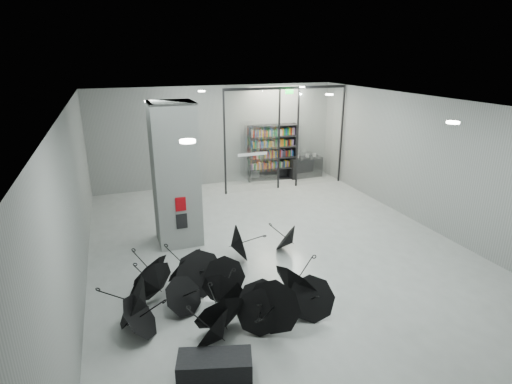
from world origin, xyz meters
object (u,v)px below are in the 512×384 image
object	(u,v)px
shop_counter	(305,167)
umbrella_cluster	(220,293)
bookshelf	(272,152)
column	(175,175)
bench	(215,366)

from	to	relation	value
shop_counter	umbrella_cluster	world-z (taller)	umbrella_cluster
bookshelf	column	bearing A→B (deg)	-126.69
column	shop_counter	xyz separation A→B (m)	(6.33, 4.58, -1.56)
bookshelf	shop_counter	bearing A→B (deg)	2.15
bench	shop_counter	xyz separation A→B (m)	(6.67, 10.06, 0.24)
bookshelf	umbrella_cluster	world-z (taller)	bookshelf
shop_counter	bench	bearing A→B (deg)	-124.83
column	bench	size ratio (longest dim) A/B	3.20
column	bookshelf	size ratio (longest dim) A/B	1.69
shop_counter	column	bearing A→B (deg)	-145.42
umbrella_cluster	bookshelf	bearing A→B (deg)	61.24
bench	column	bearing A→B (deg)	102.57
column	bookshelf	world-z (taller)	column
column	umbrella_cluster	size ratio (longest dim) A/B	0.72
bench	bookshelf	bearing A→B (deg)	79.29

